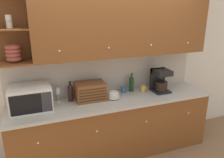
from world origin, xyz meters
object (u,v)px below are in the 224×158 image
microwave (31,98)px  second_wine_bottle (131,83)px  bowl_stack_on_counter (113,95)px  wine_bottle (71,92)px  mug_blue_second (143,88)px  coffee_maker (160,80)px  wine_glass (58,92)px  mug (124,89)px  bread_box (90,91)px

microwave → second_wine_bottle: bearing=5.3°
bowl_stack_on_counter → wine_bottle: bearing=167.3°
mug_blue_second → coffee_maker: (0.25, -0.08, 0.13)m
mug_blue_second → wine_glass: bearing=177.3°
wine_glass → second_wine_bottle: size_ratio=0.74×
microwave → mug_blue_second: microwave is taller
mug → wine_glass: bearing=-179.6°
mug → coffee_maker: 0.60m
wine_bottle → coffee_maker: 1.41m
bread_box → mug: size_ratio=4.48×
bread_box → coffee_maker: (1.13, -0.06, 0.05)m
wine_glass → wine_bottle: size_ratio=0.74×
bread_box → bowl_stack_on_counter: (0.32, -0.08, -0.07)m
second_wine_bottle → bowl_stack_on_counter: bearing=-153.9°
microwave → mug: 1.38m
coffee_maker → bread_box: bearing=177.1°
mug_blue_second → microwave: bearing=-178.0°
bowl_stack_on_counter → coffee_maker: bearing=1.7°
coffee_maker → mug_blue_second: bearing=162.0°
microwave → bread_box: (0.80, 0.04, -0.03)m
bread_box → bowl_stack_on_counter: bearing=-14.3°
microwave → bread_box: size_ratio=1.24×
wine_bottle → second_wine_bottle: 0.98m
bowl_stack_on_counter → coffee_maker: coffee_maker is taller
bowl_stack_on_counter → mug_blue_second: size_ratio=2.06×
wine_bottle → bowl_stack_on_counter: wine_bottle is taller
microwave → mug: microwave is taller
wine_bottle → microwave: bearing=-170.7°
wine_glass → wine_bottle: 0.17m
wine_bottle → mug_blue_second: wine_bottle is taller
bread_box → second_wine_bottle: (0.71, 0.11, 0.01)m
mug_blue_second → bowl_stack_on_counter: bearing=-169.2°
wine_bottle → bowl_stack_on_counter: 0.62m
microwave → bowl_stack_on_counter: size_ratio=2.69×
bowl_stack_on_counter → microwave: bearing=177.6°
microwave → wine_bottle: 0.54m
wine_glass → wine_bottle: (0.17, -0.03, -0.01)m
microwave → second_wine_bottle: 1.52m
microwave → wine_bottle: size_ratio=1.77×
second_wine_bottle → coffee_maker: bearing=-21.1°
microwave → bowl_stack_on_counter: (1.13, -0.05, -0.10)m
wine_bottle → bread_box: size_ratio=0.70×
bowl_stack_on_counter → mug: size_ratio=2.07×
mug → second_wine_bottle: second_wine_bottle is taller
bowl_stack_on_counter → coffee_maker: (0.81, 0.02, 0.13)m
microwave → second_wine_bottle: (1.51, 0.14, -0.03)m
microwave → wine_glass: 0.38m
second_wine_bottle → mug: bearing=-175.5°
wine_glass → second_wine_bottle: 1.15m
wine_bottle → second_wine_bottle: bearing=3.1°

